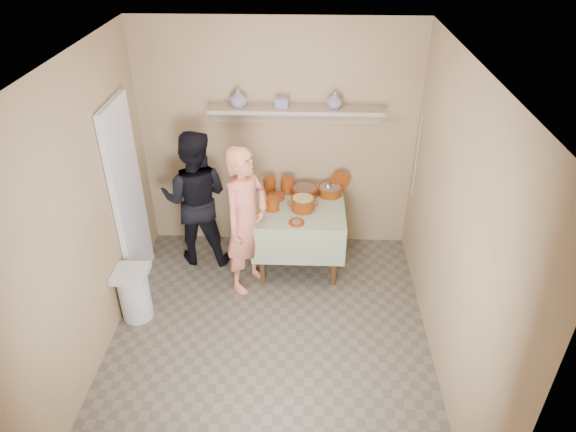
{
  "coord_description": "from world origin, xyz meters",
  "views": [
    {
      "loc": [
        0.31,
        -3.43,
        3.59
      ],
      "look_at": [
        0.15,
        0.75,
        0.95
      ],
      "focal_mm": 32.0,
      "sensor_mm": 36.0,
      "label": 1
    }
  ],
  "objects_px": {
    "person_cook": "(246,221)",
    "serving_table": "(299,214)",
    "person_helper": "(196,199)",
    "trash_bin": "(134,293)",
    "cazuela_rice": "(303,203)"
  },
  "relations": [
    {
      "from": "person_cook",
      "to": "serving_table",
      "type": "height_order",
      "value": "person_cook"
    },
    {
      "from": "person_helper",
      "to": "trash_bin",
      "type": "xyz_separation_m",
      "value": [
        -0.46,
        -1.0,
        -0.5
      ]
    },
    {
      "from": "serving_table",
      "to": "trash_bin",
      "type": "bearing_deg",
      "value": -149.14
    },
    {
      "from": "trash_bin",
      "to": "person_cook",
      "type": "bearing_deg",
      "value": 27.07
    },
    {
      "from": "serving_table",
      "to": "trash_bin",
      "type": "xyz_separation_m",
      "value": [
        -1.58,
        -0.95,
        -0.36
      ]
    },
    {
      "from": "person_helper",
      "to": "cazuela_rice",
      "type": "relative_size",
      "value": 4.73
    },
    {
      "from": "person_cook",
      "to": "serving_table",
      "type": "bearing_deg",
      "value": -20.27
    },
    {
      "from": "person_cook",
      "to": "trash_bin",
      "type": "bearing_deg",
      "value": 149.12
    },
    {
      "from": "cazuela_rice",
      "to": "trash_bin",
      "type": "bearing_deg",
      "value": -152.42
    },
    {
      "from": "person_helper",
      "to": "serving_table",
      "type": "height_order",
      "value": "person_helper"
    },
    {
      "from": "person_helper",
      "to": "trash_bin",
      "type": "bearing_deg",
      "value": 67.12
    },
    {
      "from": "person_helper",
      "to": "serving_table",
      "type": "xyz_separation_m",
      "value": [
        1.13,
        -0.05,
        -0.14
      ]
    },
    {
      "from": "person_cook",
      "to": "person_helper",
      "type": "distance_m",
      "value": 0.76
    },
    {
      "from": "serving_table",
      "to": "cazuela_rice",
      "type": "relative_size",
      "value": 2.95
    },
    {
      "from": "person_helper",
      "to": "cazuela_rice",
      "type": "distance_m",
      "value": 1.18
    }
  ]
}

